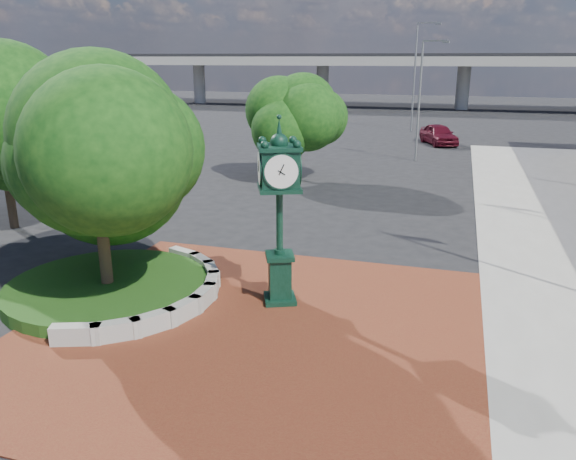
% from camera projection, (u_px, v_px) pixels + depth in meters
% --- Properties ---
extents(ground, '(200.00, 200.00, 0.00)m').
position_uv_depth(ground, '(262.00, 314.00, 15.92)').
color(ground, black).
rests_on(ground, ground).
extents(plaza, '(12.00, 12.00, 0.04)m').
position_uv_depth(plaza, '(249.00, 330.00, 14.99)').
color(plaza, maroon).
rests_on(plaza, ground).
extents(planter_wall, '(2.96, 6.77, 0.54)m').
position_uv_depth(planter_wall, '(175.00, 295.00, 16.58)').
color(planter_wall, '#9E9B93').
rests_on(planter_wall, ground).
extents(grass_bed, '(6.10, 6.10, 0.40)m').
position_uv_depth(grass_bed, '(108.00, 288.00, 17.24)').
color(grass_bed, '#193F12').
rests_on(grass_bed, ground).
extents(overpass, '(90.00, 12.00, 7.50)m').
position_uv_depth(overpass, '(426.00, 61.00, 78.09)').
color(overpass, '#9E9B93').
rests_on(overpass, ground).
extents(tree_planter, '(5.20, 5.20, 6.33)m').
position_uv_depth(tree_planter, '(97.00, 175.00, 16.20)').
color(tree_planter, '#38281C').
rests_on(tree_planter, ground).
extents(tree_northwest, '(5.60, 5.60, 6.93)m').
position_uv_depth(tree_northwest, '(0.00, 131.00, 22.86)').
color(tree_northwest, '#38281C').
rests_on(tree_northwest, ground).
extents(tree_street, '(4.40, 4.40, 5.45)m').
position_uv_depth(tree_street, '(299.00, 125.00, 32.53)').
color(tree_street, '#38281C').
rests_on(tree_street, ground).
extents(post_clock, '(1.41, 1.41, 5.42)m').
position_uv_depth(post_clock, '(279.00, 205.00, 15.86)').
color(post_clock, black).
rests_on(post_clock, ground).
extents(parked_car, '(3.77, 5.33, 1.69)m').
position_uv_depth(parked_car, '(439.00, 134.00, 46.76)').
color(parked_car, '#4C0A18').
rests_on(parked_car, ground).
extents(street_lamp_near, '(1.79, 0.59, 8.08)m').
position_uv_depth(street_lamp_near, '(423.00, 92.00, 38.08)').
color(street_lamp_near, slate).
rests_on(street_lamp_near, ground).
extents(street_lamp_far, '(2.27, 0.59, 10.15)m').
position_uv_depth(street_lamp_far, '(417.00, 69.00, 53.83)').
color(street_lamp_far, slate).
rests_on(street_lamp_far, ground).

